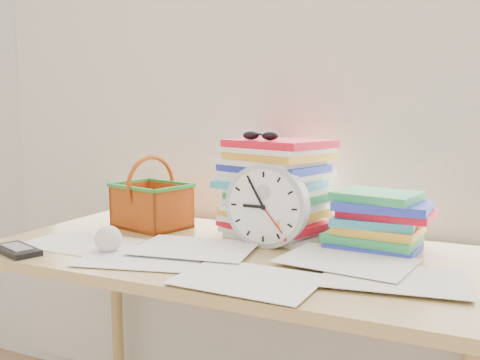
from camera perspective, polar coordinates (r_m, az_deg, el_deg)
The scene contains 10 objects.
curtain at distance 1.83m, azimuth 4.31°, elevation 12.33°, with size 2.40×0.01×2.50m, color silver.
desk at distance 1.55m, azimuth -1.04°, elevation -10.14°, with size 1.40×0.70×0.75m.
paper_stack at distance 1.67m, azimuth 3.69°, elevation -0.89°, with size 0.32×0.26×0.30m, color white, non-canonical shape.
clock at distance 1.54m, azimuth 2.90°, elevation -2.72°, with size 0.24×0.24×0.05m, color #B0B1B2.
sunglasses at distance 1.62m, azimuth 2.18°, elevation 4.79°, with size 0.13×0.11×0.03m, color black, non-canonical shape.
book_stack at distance 1.56m, azimuth 14.70°, elevation -4.30°, with size 0.28×0.21×0.17m, color white, non-canonical shape.
basket at distance 1.82m, azimuth -9.43°, elevation -1.33°, with size 0.24×0.19×0.24m, color #B94E12, non-canonical shape.
crumpled_ball at distance 1.54m, azimuth -13.89°, elevation -6.10°, with size 0.08×0.08×0.08m, color white.
calculator at distance 1.62m, azimuth -22.69°, elevation -6.92°, with size 0.16×0.08×0.02m, color black.
scattered_papers at distance 1.53m, azimuth -1.05°, elevation -7.26°, with size 1.26×0.42×0.02m, color white, non-canonical shape.
Camera 1 is at (0.66, 0.28, 1.15)m, focal length 40.00 mm.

